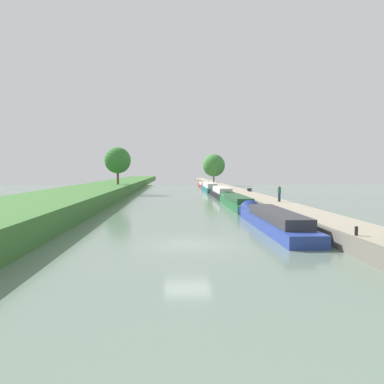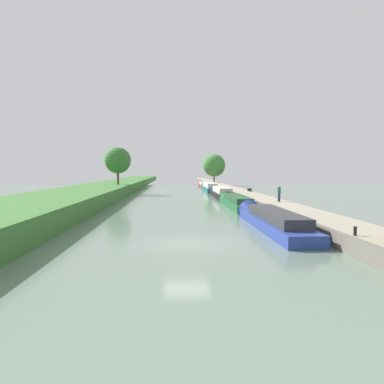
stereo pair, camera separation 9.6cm
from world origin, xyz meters
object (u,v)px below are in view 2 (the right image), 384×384
Objects in this scene: narrowboat_black at (221,193)px; narrowboat_blue at (270,220)px; park_bench at (250,189)px; person_walking at (279,193)px; narrowboat_red at (204,185)px; narrowboat_teal at (209,187)px; narrowboat_green at (235,202)px; mooring_bollard_far at (209,182)px; mooring_bollard_near at (355,231)px.

narrowboat_blue is at bearing -90.45° from narrowboat_black.
park_bench is at bearing -3.48° from narrowboat_black.
person_walking reaches higher than narrowboat_black.
narrowboat_teal is at bearing -90.41° from narrowboat_red.
person_walking reaches higher than narrowboat_green.
narrowboat_blue is 1.03× the size of narrowboat_black.
narrowboat_teal is at bearing 90.46° from narrowboat_black.
narrowboat_green is at bearing -90.21° from narrowboat_red.
park_bench is at bearing 81.21° from narrowboat_blue.
narrowboat_teal is 1.42× the size of narrowboat_red.
narrowboat_teal is (0.06, 31.59, 0.13)m from narrowboat_green.
narrowboat_black reaches higher than narrowboat_red.
narrowboat_red is 32.31m from park_bench.
narrowboat_red is at bearing 90.06° from narrowboat_black.
narrowboat_red is (0.17, 46.30, -0.03)m from narrowboat_green.
mooring_bollard_far reaches higher than narrowboat_red.
narrowboat_teal is 11.25× the size of park_bench.
narrowboat_green is 51.21m from mooring_bollard_far.
park_bench is (4.55, 29.40, 0.65)m from narrowboat_blue.
narrowboat_green is 9.41× the size of park_bench.
narrowboat_green is at bearing -107.52° from park_bench.
park_bench is (2.51, -36.87, 0.12)m from mooring_bollard_far.
person_walking is at bearing 71.13° from narrowboat_blue.
narrowboat_green is 8.50× the size of person_walking.
narrowboat_black is 1.20× the size of narrowboat_red.
person_walking reaches higher than mooring_bollard_far.
person_walking is at bearing -88.13° from mooring_bollard_far.
park_bench is at bearing 86.18° from mooring_bollard_near.
narrowboat_red is 26.44× the size of mooring_bollard_far.
person_walking is (3.63, -50.19, 1.23)m from narrowboat_red.
narrowboat_black is at bearing 89.21° from narrowboat_green.
narrowboat_black is at bearing 92.72° from mooring_bollard_near.
narrowboat_green is 46.30m from narrowboat_red.
person_walking is (3.74, -35.49, 1.07)m from narrowboat_teal.
narrowboat_blue is 61.41m from narrowboat_red.
person_walking is 3.69× the size of mooring_bollard_far.
narrowboat_green is at bearing -92.24° from mooring_bollard_far.
mooring_bollard_near is at bearing -88.49° from narrowboat_red.
narrowboat_teal reaches higher than park_bench.
park_bench reaches higher than mooring_bollard_far.
person_walking is 3.69× the size of mooring_bollard_near.
narrowboat_black is 31.74m from narrowboat_red.
narrowboat_blue is 29.76m from park_bench.
narrowboat_black is 36.66m from mooring_bollard_far.
narrowboat_black is at bearing -89.94° from narrowboat_red.
narrowboat_teal is at bearing 96.01° from person_walking.
park_bench is at bearing -75.58° from narrowboat_teal.
mooring_bollard_far is at bearing 87.19° from narrowboat_black.
narrowboat_green is 14.56m from narrowboat_black.
park_bench is (4.34, -32.00, 0.70)m from narrowboat_red.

